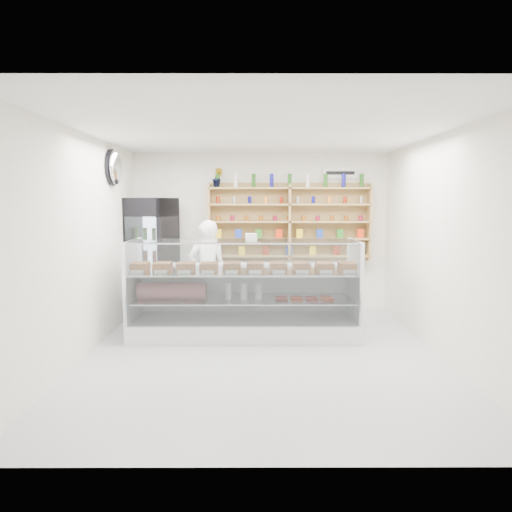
{
  "coord_description": "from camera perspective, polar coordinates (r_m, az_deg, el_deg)",
  "views": [
    {
      "loc": [
        -0.11,
        -5.66,
        1.95
      ],
      "look_at": [
        -0.09,
        0.9,
        1.17
      ],
      "focal_mm": 32.0,
      "sensor_mm": 36.0,
      "label": 1
    }
  ],
  "objects": [
    {
      "name": "shop_worker",
      "position": [
        7.34,
        -6.09,
        -1.99
      ],
      "size": [
        0.7,
        0.56,
        1.66
      ],
      "primitive_type": "imported",
      "rotation": [
        0.0,
        0.0,
        3.44
      ],
      "color": "white",
      "rests_on": "floor"
    },
    {
      "name": "drinks_cooler",
      "position": [
        7.9,
        -12.9,
        -0.19
      ],
      "size": [
        0.89,
        0.87,
        2.01
      ],
      "rotation": [
        0.0,
        0.0,
        -0.27
      ],
      "color": "black",
      "rests_on": "floor"
    },
    {
      "name": "display_counter",
      "position": [
        6.67,
        -1.52,
        -6.81
      ],
      "size": [
        3.24,
        0.97,
        1.41
      ],
      "color": "white",
      "rests_on": "floor"
    },
    {
      "name": "wall_shelving",
      "position": [
        8.03,
        4.18,
        4.26
      ],
      "size": [
        2.84,
        0.28,
        1.33
      ],
      "color": "tan",
      "rests_on": "back_wall"
    },
    {
      "name": "wall_sign",
      "position": [
        8.28,
        10.49,
        10.17
      ],
      "size": [
        0.62,
        0.03,
        0.2
      ],
      "primitive_type": "cube",
      "color": "white",
      "rests_on": "back_wall"
    },
    {
      "name": "security_mirror",
      "position": [
        7.18,
        -17.17,
        10.51
      ],
      "size": [
        0.15,
        0.5,
        0.5
      ],
      "primitive_type": "ellipsoid",
      "color": "silver",
      "rests_on": "left_wall"
    },
    {
      "name": "potted_plant",
      "position": [
        8.03,
        -4.83,
        9.73
      ],
      "size": [
        0.19,
        0.16,
        0.33
      ],
      "primitive_type": "imported",
      "rotation": [
        0.0,
        0.0,
        -0.08
      ],
      "color": "#1E6626",
      "rests_on": "wall_shelving"
    },
    {
      "name": "room",
      "position": [
        5.68,
        0.91,
        1.25
      ],
      "size": [
        5.0,
        5.0,
        5.0
      ],
      "color": "#B7B7BC",
      "rests_on": "ground"
    }
  ]
}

